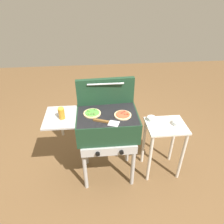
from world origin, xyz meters
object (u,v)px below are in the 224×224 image
object	(u,v)px
pizza_veggie	(92,113)
prep_table	(164,139)
grill	(106,125)
topping_bowl_far	(178,123)
spatula	(106,122)
pizza_pepperoni	(123,115)
sauce_jar	(61,113)
topping_bowl_near	(151,119)

from	to	relation	value
pizza_veggie	prep_table	size ratio (longest dim) A/B	0.25
grill	topping_bowl_far	xyz separation A→B (m)	(0.80, -0.00, -0.03)
pizza_veggie	spatula	size ratio (longest dim) A/B	0.68
pizza_pepperoni	pizza_veggie	world-z (taller)	same
grill	topping_bowl_far	world-z (taller)	grill
sauce_jar	pizza_pepperoni	bearing A→B (deg)	-1.06
topping_bowl_near	topping_bowl_far	bearing A→B (deg)	-22.24
sauce_jar	spatula	bearing A→B (deg)	-15.05
grill	topping_bowl_near	xyz separation A→B (m)	(0.53, 0.11, -0.03)
grill	sauce_jar	xyz separation A→B (m)	(-0.44, -0.03, 0.20)
spatula	sauce_jar	bearing A→B (deg)	164.95
pizza_pepperoni	topping_bowl_far	world-z (taller)	pizza_pepperoni
grill	sauce_jar	world-z (taller)	sauce_jar
pizza_pepperoni	topping_bowl_far	xyz separation A→B (m)	(0.62, 0.04, -0.18)
pizza_veggie	prep_table	xyz separation A→B (m)	(0.82, -0.02, -0.40)
pizza_pepperoni	topping_bowl_far	distance (m)	0.65
prep_table	pizza_veggie	bearing A→B (deg)	178.91
topping_bowl_far	sauce_jar	bearing A→B (deg)	-178.67
sauce_jar	prep_table	size ratio (longest dim) A/B	0.17
spatula	topping_bowl_far	world-z (taller)	spatula
grill	prep_table	distance (m)	0.72
grill	pizza_veggie	size ratio (longest dim) A/B	5.36
pizza_pepperoni	pizza_veggie	bearing A→B (deg)	168.89
spatula	topping_bowl_far	xyz separation A→B (m)	(0.80, 0.15, -0.18)
spatula	topping_bowl_far	size ratio (longest dim) A/B	2.35
pizza_veggie	topping_bowl_near	world-z (taller)	pizza_veggie
spatula	pizza_veggie	bearing A→B (deg)	128.84
pizza_pepperoni	prep_table	bearing A→B (deg)	5.23
pizza_veggie	sauce_jar	bearing A→B (deg)	-170.53
spatula	prep_table	distance (m)	0.80
pizza_veggie	topping_bowl_near	bearing A→B (deg)	7.48
grill	pizza_veggie	xyz separation A→B (m)	(-0.14, 0.02, 0.15)
pizza_pepperoni	prep_table	xyz separation A→B (m)	(0.50, 0.05, -0.40)
spatula	topping_bowl_near	size ratio (longest dim) A/B	2.68
grill	sauce_jar	size ratio (longest dim) A/B	7.92
prep_table	topping_bowl_near	size ratio (longest dim) A/B	7.25
sauce_jar	pizza_veggie	bearing A→B (deg)	9.47
sauce_jar	topping_bowl_near	world-z (taller)	sauce_jar
grill	spatula	world-z (taller)	spatula
spatula	topping_bowl_near	world-z (taller)	spatula
pizza_veggie	topping_bowl_near	xyz separation A→B (m)	(0.67, 0.09, -0.18)
prep_table	topping_bowl_far	xyz separation A→B (m)	(0.12, -0.01, 0.22)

